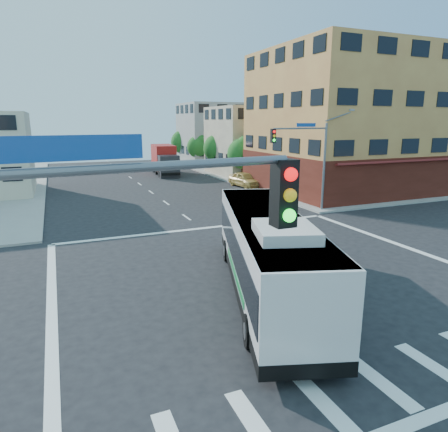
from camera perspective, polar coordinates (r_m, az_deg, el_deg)
name	(u,v)px	position (r m, az deg, el deg)	size (l,w,h in m)	color
ground	(271,277)	(19.06, 6.74, -8.67)	(120.00, 120.00, 0.00)	black
sidewalk_ne	(355,167)	(67.11, 18.19, 6.71)	(50.00, 50.00, 0.15)	gray
corner_building_ne	(353,133)	(44.44, 17.92, 11.17)	(18.10, 15.44, 14.00)	#D4974C
building_east_near	(258,141)	(55.70, 4.83, 10.66)	(12.06, 10.06, 9.00)	beige
building_east_far	(219,134)	(68.38, -0.72, 11.62)	(12.06, 10.06, 10.00)	gray
signal_mast_ne	(308,150)	(31.59, 11.91, 9.21)	(7.91, 1.13, 8.07)	slate
signal_mast_sw	(50,313)	(5.13, -23.60, -12.63)	(7.91, 1.01, 8.07)	slate
street_tree_a	(243,152)	(48.08, 2.77, 9.16)	(3.60, 3.60, 5.53)	#3B2515
street_tree_b	(218,146)	(55.37, -0.87, 9.90)	(3.80, 3.80, 5.79)	#3B2515
street_tree_c	(199,145)	(62.86, -3.65, 10.03)	(3.40, 3.40, 5.29)	#3B2515
street_tree_d	(183,140)	(70.43, -5.86, 10.69)	(4.00, 4.00, 6.03)	#3B2515
transit_bus	(266,251)	(16.74, 6.07, -5.05)	(6.63, 13.04, 3.80)	black
box_truck	(165,160)	(55.47, -8.46, 7.86)	(3.38, 8.95, 3.94)	#28282D
parked_car	(245,179)	(44.54, 3.03, 5.24)	(1.94, 4.82, 1.64)	tan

